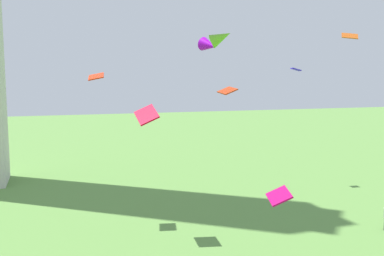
{
  "coord_description": "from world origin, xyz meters",
  "views": [
    {
      "loc": [
        -9.55,
        0.19,
        9.02
      ],
      "look_at": [
        -2.64,
        19.11,
        6.77
      ],
      "focal_mm": 37.28,
      "sensor_mm": 36.0,
      "label": 1
    }
  ],
  "objects_px": {
    "kite_flying_5": "(209,45)",
    "kite_flying_9": "(96,76)",
    "kite_flying_1": "(350,36)",
    "kite_flying_4": "(147,115)",
    "kite_flying_7": "(279,196)",
    "kite_flying_8": "(296,69)",
    "kite_flying_6": "(221,37)",
    "kite_flying_0": "(227,91)"
  },
  "relations": [
    {
      "from": "kite_flying_5",
      "to": "kite_flying_9",
      "type": "bearing_deg",
      "value": -178.08
    },
    {
      "from": "kite_flying_1",
      "to": "kite_flying_4",
      "type": "relative_size",
      "value": 0.68
    },
    {
      "from": "kite_flying_7",
      "to": "kite_flying_8",
      "type": "bearing_deg",
      "value": 162.01
    },
    {
      "from": "kite_flying_4",
      "to": "kite_flying_8",
      "type": "xyz_separation_m",
      "value": [
        15.63,
        7.92,
        3.06
      ]
    },
    {
      "from": "kite_flying_1",
      "to": "kite_flying_4",
      "type": "distance_m",
      "value": 14.39
    },
    {
      "from": "kite_flying_5",
      "to": "kite_flying_7",
      "type": "relative_size",
      "value": 1.3
    },
    {
      "from": "kite_flying_1",
      "to": "kite_flying_8",
      "type": "distance_m",
      "value": 9.49
    },
    {
      "from": "kite_flying_7",
      "to": "kite_flying_5",
      "type": "bearing_deg",
      "value": -173.75
    },
    {
      "from": "kite_flying_6",
      "to": "kite_flying_8",
      "type": "distance_m",
      "value": 9.22
    },
    {
      "from": "kite_flying_4",
      "to": "kite_flying_7",
      "type": "xyz_separation_m",
      "value": [
        3.7,
        -8.39,
        -2.94
      ]
    },
    {
      "from": "kite_flying_0",
      "to": "kite_flying_7",
      "type": "relative_size",
      "value": 0.51
    },
    {
      "from": "kite_flying_0",
      "to": "kite_flying_9",
      "type": "relative_size",
      "value": 0.53
    },
    {
      "from": "kite_flying_4",
      "to": "kite_flying_6",
      "type": "relative_size",
      "value": 0.85
    },
    {
      "from": "kite_flying_5",
      "to": "kite_flying_8",
      "type": "height_order",
      "value": "kite_flying_5"
    },
    {
      "from": "kite_flying_4",
      "to": "kite_flying_7",
      "type": "height_order",
      "value": "kite_flying_4"
    },
    {
      "from": "kite_flying_8",
      "to": "kite_flying_9",
      "type": "bearing_deg",
      "value": -155.16
    },
    {
      "from": "kite_flying_0",
      "to": "kite_flying_5",
      "type": "height_order",
      "value": "kite_flying_5"
    },
    {
      "from": "kite_flying_0",
      "to": "kite_flying_9",
      "type": "height_order",
      "value": "kite_flying_9"
    },
    {
      "from": "kite_flying_9",
      "to": "kite_flying_5",
      "type": "bearing_deg",
      "value": 120.1
    },
    {
      "from": "kite_flying_4",
      "to": "kite_flying_5",
      "type": "bearing_deg",
      "value": -44.72
    },
    {
      "from": "kite_flying_7",
      "to": "kite_flying_8",
      "type": "relative_size",
      "value": 1.66
    },
    {
      "from": "kite_flying_4",
      "to": "kite_flying_7",
      "type": "relative_size",
      "value": 1.14
    },
    {
      "from": "kite_flying_0",
      "to": "kite_flying_7",
      "type": "distance_m",
      "value": 5.19
    },
    {
      "from": "kite_flying_1",
      "to": "kite_flying_4",
      "type": "bearing_deg",
      "value": -150.31
    },
    {
      "from": "kite_flying_5",
      "to": "kite_flying_6",
      "type": "bearing_deg",
      "value": -109.75
    },
    {
      "from": "kite_flying_5",
      "to": "kite_flying_8",
      "type": "relative_size",
      "value": 2.15
    },
    {
      "from": "kite_flying_1",
      "to": "kite_flying_7",
      "type": "xyz_separation_m",
      "value": [
        -9.77,
        -7.26,
        -7.87
      ]
    },
    {
      "from": "kite_flying_0",
      "to": "kite_flying_4",
      "type": "xyz_separation_m",
      "value": [
        -1.1,
        8.68,
        -1.54
      ]
    },
    {
      "from": "kite_flying_9",
      "to": "kite_flying_4",
      "type": "bearing_deg",
      "value": 40.52
    },
    {
      "from": "kite_flying_5",
      "to": "kite_flying_7",
      "type": "xyz_separation_m",
      "value": [
        -3.37,
        -15.94,
        -7.82
      ]
    },
    {
      "from": "kite_flying_8",
      "to": "kite_flying_0",
      "type": "bearing_deg",
      "value": -119.3
    },
    {
      "from": "kite_flying_5",
      "to": "kite_flying_6",
      "type": "xyz_separation_m",
      "value": [
        0.0,
        -2.29,
        0.39
      ]
    },
    {
      "from": "kite_flying_1",
      "to": "kite_flying_8",
      "type": "relative_size",
      "value": 1.29
    },
    {
      "from": "kite_flying_5",
      "to": "kite_flying_6",
      "type": "distance_m",
      "value": 2.32
    },
    {
      "from": "kite_flying_0",
      "to": "kite_flying_8",
      "type": "distance_m",
      "value": 22.11
    },
    {
      "from": "kite_flying_6",
      "to": "kite_flying_5",
      "type": "bearing_deg",
      "value": 35.12
    },
    {
      "from": "kite_flying_8",
      "to": "kite_flying_4",
      "type": "bearing_deg",
      "value": -141.24
    },
    {
      "from": "kite_flying_0",
      "to": "kite_flying_1",
      "type": "xyz_separation_m",
      "value": [
        12.37,
        7.55,
        3.39
      ]
    },
    {
      "from": "kite_flying_1",
      "to": "kite_flying_9",
      "type": "height_order",
      "value": "kite_flying_1"
    },
    {
      "from": "kite_flying_0",
      "to": "kite_flying_7",
      "type": "height_order",
      "value": "kite_flying_0"
    },
    {
      "from": "kite_flying_1",
      "to": "kite_flying_9",
      "type": "xyz_separation_m",
      "value": [
        -15.85,
        4.91,
        -2.66
      ]
    },
    {
      "from": "kite_flying_1",
      "to": "kite_flying_6",
      "type": "distance_m",
      "value": 9.05
    }
  ]
}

